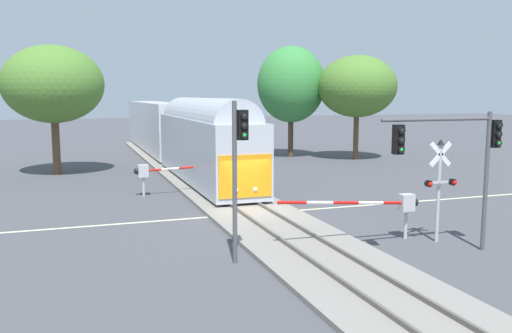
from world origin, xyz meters
The scene contains 12 objects.
ground_plane centered at (0.00, 0.00, 0.00)m, with size 220.00×220.00×0.00m, color #47474C.
road_centre_stripe centered at (0.00, 0.00, 0.00)m, with size 44.00×0.20×0.01m.
railway_track centered at (0.00, 0.00, 0.10)m, with size 4.40×80.00×0.32m.
commuter_train centered at (0.00, 19.87, 2.78)m, with size 3.04×40.71×5.16m.
crossing_gate_near centered at (3.65, -6.22, 1.44)m, with size 6.00×0.40×1.90m.
crossing_signal_mast centered at (5.23, -7.03, 2.45)m, with size 1.36×0.44×4.01m.
crossing_gate_far centered at (-3.74, 6.22, 1.41)m, with size 5.63×0.40×1.80m.
traffic_signal_median centered at (-2.81, -6.98, 3.68)m, with size 0.53×0.38×5.49m.
traffic_signal_near_right centered at (4.81, -8.50, 3.84)m, with size 4.89×0.38×5.09m.
oak_far_right centered at (10.95, 21.47, 6.58)m, with size 6.14×6.14×10.03m.
oak_behind_train centered at (-9.13, 16.81, 6.39)m, with size 7.01×7.01×9.14m.
maple_right_background centered at (15.67, 17.84, 6.39)m, with size 6.85×6.85×9.09m.
Camera 1 is at (-8.02, -23.89, 5.68)m, focal length 37.63 mm.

